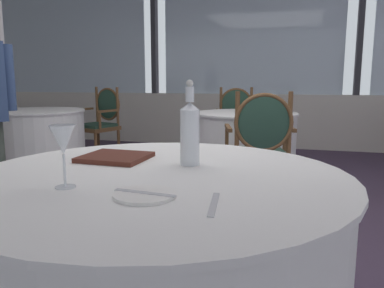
{
  "coord_description": "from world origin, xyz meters",
  "views": [
    {
      "loc": [
        0.73,
        -2.58,
        1.07
      ],
      "look_at": [
        0.32,
        -1.07,
        0.81
      ],
      "focal_mm": 35.71,
      "sensor_mm": 36.0,
      "label": 1
    }
  ],
  "objects": [
    {
      "name": "background_table_1",
      "position": [
        0.24,
        1.4,
        0.37
      ],
      "size": [
        1.07,
        1.07,
        0.74
      ],
      "color": "white",
      "rests_on": "ground_plane"
    },
    {
      "name": "dinner_fork",
      "position": [
        0.53,
        -1.61,
        0.74
      ],
      "size": [
        0.04,
        0.2,
        0.0
      ],
      "primitive_type": "cube",
      "rotation": [
        0.0,
        0.0,
        1.69
      ],
      "color": "silver",
      "rests_on": "foreground_table"
    },
    {
      "name": "water_bottle",
      "position": [
        0.33,
        -1.14,
        0.87
      ],
      "size": [
        0.08,
        0.08,
        0.34
      ],
      "color": "white",
      "rests_on": "foreground_table"
    },
    {
      "name": "dining_chair_1_1",
      "position": [
        0.48,
        0.46,
        0.57
      ],
      "size": [
        0.61,
        0.56,
        0.99
      ],
      "rotation": [
        0.0,
        0.0,
        8.1
      ],
      "color": "brown",
      "rests_on": "ground_plane"
    },
    {
      "name": "foreground_table",
      "position": [
        0.26,
        -1.32,
        0.37
      ],
      "size": [
        1.4,
        1.4,
        0.74
      ],
      "color": "white",
      "rests_on": "ground_plane"
    },
    {
      "name": "dining_chair_0_0",
      "position": [
        -1.78,
        2.03,
        0.57
      ],
      "size": [
        0.63,
        0.59,
        0.98
      ],
      "rotation": [
        0.0,
        0.0,
        4.38
      ],
      "color": "brown",
      "rests_on": "ground_plane"
    },
    {
      "name": "background_table_0",
      "position": [
        -2.1,
        1.12,
        0.37
      ],
      "size": [
        1.07,
        1.07,
        0.74
      ],
      "color": "white",
      "rests_on": "ground_plane"
    },
    {
      "name": "menu_book",
      "position": [
        -0.0,
        -1.13,
        0.75
      ],
      "size": [
        0.28,
        0.25,
        0.02
      ],
      "primitive_type": "cube",
      "rotation": [
        0.0,
        0.0,
        -0.04
      ],
      "color": "#512319",
      "rests_on": "foreground_table"
    },
    {
      "name": "dining_chair_1_0",
      "position": [
        0.0,
        2.33,
        0.57
      ],
      "size": [
        0.61,
        0.56,
        0.98
      ],
      "rotation": [
        0.0,
        0.0,
        4.96
      ],
      "color": "brown",
      "rests_on": "ground_plane"
    },
    {
      "name": "ground_plane",
      "position": [
        0.0,
        0.0,
        0.0
      ],
      "size": [
        13.24,
        13.24,
        0.0
      ],
      "primitive_type": "plane",
      "color": "#47384C"
    },
    {
      "name": "butter_knife",
      "position": [
        0.32,
        -1.58,
        0.75
      ],
      "size": [
        0.19,
        0.04,
        0.0
      ],
      "primitive_type": "cube",
      "rotation": [
        0.0,
        0.0,
        -0.1
      ],
      "color": "silver",
      "rests_on": "foreground_table"
    },
    {
      "name": "window_wall_far",
      "position": [
        0.0,
        3.61,
        1.16
      ],
      "size": [
        10.18,
        0.14,
        2.91
      ],
      "color": "silver",
      "rests_on": "ground_plane"
    },
    {
      "name": "wine_glass",
      "position": [
        0.04,
        -1.56,
        0.89
      ],
      "size": [
        0.08,
        0.08,
        0.2
      ],
      "color": "white",
      "rests_on": "foreground_table"
    },
    {
      "name": "side_plate",
      "position": [
        0.32,
        -1.58,
        0.74
      ],
      "size": [
        0.18,
        0.18,
        0.01
      ],
      "primitive_type": "cylinder",
      "color": "white",
      "rests_on": "foreground_table"
    }
  ]
}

